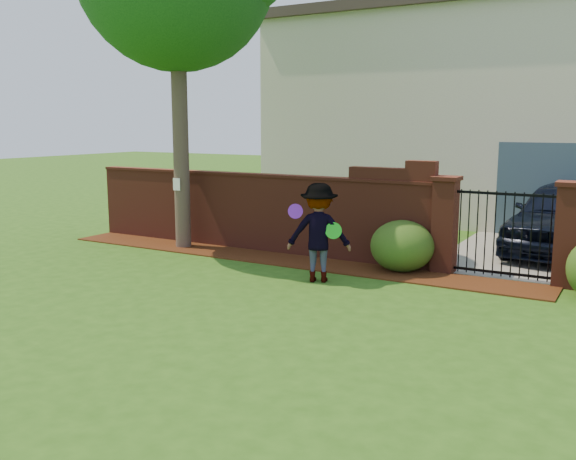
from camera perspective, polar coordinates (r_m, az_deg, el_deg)
The scene contains 14 objects.
ground at distance 10.21m, azimuth -5.90°, elevation -6.81°, with size 80.00×80.00×0.01m, color #2A5615.
mulch_bed at distance 13.41m, azimuth -0.82°, elevation -2.67°, with size 11.10×1.08×0.03m, color #39190A.
brick_wall at distance 14.36m, azimuth -3.10°, elevation 1.84°, with size 8.70×0.31×2.16m.
pillar_left at distance 12.53m, azimuth 14.04°, elevation 0.54°, with size 0.50×0.50×1.88m.
pillar_right at distance 12.12m, azimuth 24.07°, elevation -0.33°, with size 0.50×0.50×1.88m.
iron_gate at distance 12.29m, azimuth 18.95°, elevation -0.36°, with size 1.78×0.03×1.60m.
driveway at distance 16.32m, azimuth 21.55°, elevation -1.16°, with size 3.20×8.00×0.01m, color gray.
house at distance 20.47m, azimuth 16.84°, elevation 10.06°, with size 12.40×6.40×6.30m.
car at distance 15.10m, azimuth 23.65°, elevation 1.00°, with size 1.93×4.80×1.64m, color black.
paper_notice at distance 14.61m, azimuth -10.07°, elevation 4.10°, with size 0.20×0.01×0.28m, color white.
shrub_left at distance 12.49m, azimuth 10.31°, elevation -1.44°, with size 1.24×1.24×1.02m, color #224D17.
man at distance 11.45m, azimuth 2.77°, elevation -0.27°, with size 1.17×0.68×1.82m, color gray.
frisbee_purple at distance 11.28m, azimuth 0.67°, elevation 1.71°, with size 0.27×0.27×0.02m, color purple.
frisbee_green at distance 11.29m, azimuth 4.14°, elevation -0.05°, with size 0.30×0.30×0.03m, color #1AC61F.
Camera 1 is at (5.78, -7.90, 2.89)m, focal length 39.21 mm.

